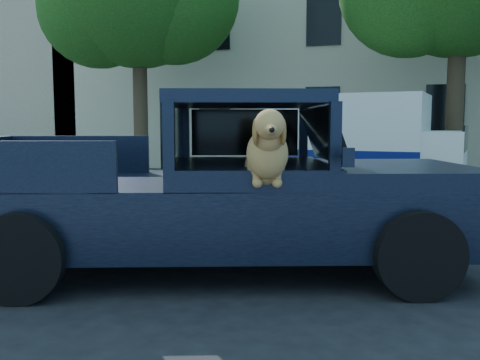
{
  "coord_description": "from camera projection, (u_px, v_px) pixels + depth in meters",
  "views": [
    {
      "loc": [
        3.85,
        -5.28,
        1.72
      ],
      "look_at": [
        2.15,
        0.17,
        1.12
      ],
      "focal_mm": 40.0,
      "sensor_mm": 36.0,
      "label": 1
    }
  ],
  "objects": [
    {
      "name": "pickup_truck",
      "position": [
        214.0,
        212.0,
        6.25
      ],
      "size": [
        6.16,
        3.96,
        2.06
      ],
      "rotation": [
        0.0,
        0.0,
        0.33
      ],
      "color": "black",
      "rests_on": "ground"
    },
    {
      "name": "lane_stripes",
      "position": [
        289.0,
        226.0,
        8.97
      ],
      "size": [
        21.6,
        0.14,
        0.01
      ],
      "primitive_type": null,
      "color": "silver",
      "rests_on": "ground"
    },
    {
      "name": "building_main",
      "position": [
        387.0,
        52.0,
        20.64
      ],
      "size": [
        26.0,
        6.0,
        9.0
      ],
      "primitive_type": "cube",
      "color": "#B9B099",
      "rests_on": "ground"
    },
    {
      "name": "mail_truck",
      "position": [
        360.0,
        153.0,
        12.61
      ],
      "size": [
        4.59,
        2.72,
        2.39
      ],
      "rotation": [
        0.0,
        0.0,
        -0.13
      ],
      "color": "silver",
      "rests_on": "ground"
    },
    {
      "name": "building_left",
      "position": [
        4.0,
        77.0,
        26.02
      ],
      "size": [
        12.0,
        6.0,
        8.0
      ],
      "primitive_type": "cube",
      "color": "tan",
      "rests_on": "ground"
    },
    {
      "name": "ground",
      "position": [
        63.0,
        269.0,
        6.33
      ],
      "size": [
        120.0,
        120.0,
        0.0
      ],
      "primitive_type": "plane",
      "color": "black",
      "rests_on": "ground"
    },
    {
      "name": "far_sidewalk",
      "position": [
        263.0,
        182.0,
        15.06
      ],
      "size": [
        60.0,
        4.0,
        0.15
      ],
      "primitive_type": "cube",
      "color": "gray",
      "rests_on": "ground"
    }
  ]
}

